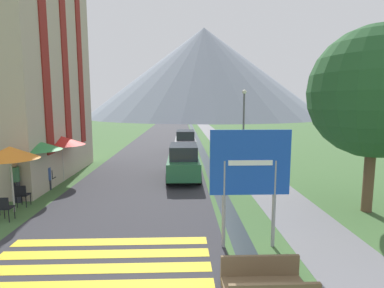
# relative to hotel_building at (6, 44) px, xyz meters

# --- Properties ---
(ground_plane) EXTENTS (160.00, 160.00, 0.00)m
(ground_plane) POSITION_rel_hotel_building_xyz_m (9.39, 8.00, -6.91)
(ground_plane) COLOR #3D6033
(road) EXTENTS (6.40, 60.00, 0.01)m
(road) POSITION_rel_hotel_building_xyz_m (6.89, 18.00, -6.90)
(road) COLOR #2D2D33
(road) RESTS_ON ground_plane
(footpath) EXTENTS (2.20, 60.00, 0.01)m
(footpath) POSITION_rel_hotel_building_xyz_m (12.99, 18.00, -6.90)
(footpath) COLOR slate
(footpath) RESTS_ON ground_plane
(drainage_channel) EXTENTS (0.60, 60.00, 0.00)m
(drainage_channel) POSITION_rel_hotel_building_xyz_m (10.59, 18.00, -6.90)
(drainage_channel) COLOR black
(drainage_channel) RESTS_ON ground_plane
(crosswalk_marking) EXTENTS (5.44, 2.54, 0.01)m
(crosswalk_marking) POSITION_rel_hotel_building_xyz_m (6.89, -8.94, -6.90)
(crosswalk_marking) COLOR yellow
(crosswalk_marking) RESTS_ON ground_plane
(mountain_distant) EXTENTS (70.47, 70.47, 26.69)m
(mountain_distant) POSITION_rel_hotel_building_xyz_m (15.65, 77.03, 6.44)
(mountain_distant) COLOR gray
(mountain_distant) RESTS_ON ground_plane
(hotel_building) EXTENTS (6.31, 8.84, 12.92)m
(hotel_building) POSITION_rel_hotel_building_xyz_m (0.00, 0.00, 0.00)
(hotel_building) COLOR tan
(hotel_building) RESTS_ON ground_plane
(road_sign) EXTENTS (2.14, 0.11, 3.22)m
(road_sign) POSITION_rel_hotel_building_xyz_m (10.72, -8.30, -4.79)
(road_sign) COLOR gray
(road_sign) RESTS_ON ground_plane
(footbridge) EXTENTS (1.70, 1.10, 0.65)m
(footbridge) POSITION_rel_hotel_building_xyz_m (10.59, -10.52, -6.68)
(footbridge) COLOR brown
(footbridge) RESTS_ON ground_plane
(parked_car_near) EXTENTS (1.72, 4.32, 1.82)m
(parked_car_near) POSITION_rel_hotel_building_xyz_m (8.99, -0.59, -6.00)
(parked_car_near) COLOR #28663D
(parked_car_near) RESTS_ON ground_plane
(parked_car_far) EXTENTS (1.71, 4.29, 1.82)m
(parked_car_far) POSITION_rel_hotel_building_xyz_m (9.18, 7.76, -6.00)
(parked_car_far) COLOR #B2B2B7
(parked_car_far) RESTS_ON ground_plane
(cafe_chair_nearest) EXTENTS (0.40, 0.40, 0.85)m
(cafe_chair_nearest) POSITION_rel_hotel_building_xyz_m (3.03, -6.26, -6.39)
(cafe_chair_nearest) COLOR black
(cafe_chair_nearest) RESTS_ON ground_plane
(cafe_chair_near_left) EXTENTS (0.40, 0.40, 0.85)m
(cafe_chair_near_left) POSITION_rel_hotel_building_xyz_m (2.85, -4.80, -6.39)
(cafe_chair_near_left) COLOR black
(cafe_chair_near_left) RESTS_ON ground_plane
(cafe_chair_middle) EXTENTS (0.40, 0.40, 0.85)m
(cafe_chair_middle) POSITION_rel_hotel_building_xyz_m (2.60, -3.28, -6.39)
(cafe_chair_middle) COLOR black
(cafe_chair_middle) RESTS_ON ground_plane
(cafe_chair_far_left) EXTENTS (0.40, 0.40, 0.85)m
(cafe_chair_far_left) POSITION_rel_hotel_building_xyz_m (2.71, -2.17, -6.39)
(cafe_chair_far_left) COLOR black
(cafe_chair_far_left) RESTS_ON ground_plane
(cafe_umbrella_front_orange) EXTENTS (1.96, 1.96, 2.40)m
(cafe_umbrella_front_orange) POSITION_rel_hotel_building_xyz_m (2.81, -5.33, -4.74)
(cafe_umbrella_front_orange) COLOR #B7B2A8
(cafe_umbrella_front_orange) RESTS_ON ground_plane
(cafe_umbrella_middle_green) EXTENTS (2.20, 2.20, 2.37)m
(cafe_umbrella_middle_green) POSITION_rel_hotel_building_xyz_m (2.64, -3.16, -4.75)
(cafe_umbrella_middle_green) COLOR #B7B2A8
(cafe_umbrella_middle_green) RESTS_ON ground_plane
(cafe_umbrella_rear_red) EXTENTS (2.28, 2.28, 2.30)m
(cafe_umbrella_rear_red) POSITION_rel_hotel_building_xyz_m (2.89, -0.96, -4.83)
(cafe_umbrella_rear_red) COLOR #B7B2A8
(cafe_umbrella_rear_red) RESTS_ON ground_plane
(person_standing_terrace) EXTENTS (0.32, 0.32, 1.65)m
(person_standing_terrace) POSITION_rel_hotel_building_xyz_m (2.36, -4.32, -5.95)
(person_standing_terrace) COLOR #282833
(person_standing_terrace) RESTS_ON ground_plane
(person_seated_near) EXTENTS (0.32, 0.32, 1.24)m
(person_seated_near) POSITION_rel_hotel_building_xyz_m (2.79, -2.53, -6.22)
(person_seated_near) COLOR #282833
(person_seated_near) RESTS_ON ground_plane
(streetlamp) EXTENTS (0.28, 0.28, 4.81)m
(streetlamp) POSITION_rel_hotel_building_xyz_m (12.91, 3.21, -4.03)
(streetlamp) COLOR #515156
(streetlamp) RESTS_ON ground_plane
(tree_by_path) EXTENTS (4.57, 4.57, 6.58)m
(tree_by_path) POSITION_rel_hotel_building_xyz_m (15.65, -5.70, -2.62)
(tree_by_path) COLOR brown
(tree_by_path) RESTS_ON ground_plane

